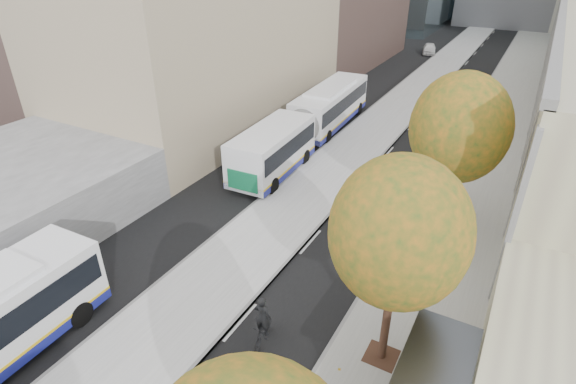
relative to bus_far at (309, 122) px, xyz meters
The scene contains 7 objects.
bus_platform 7.16m from the bus_far, 61.43° to the left, with size 4.25×150.00×0.15m, color #A3A3A3.
sidewalk 13.00m from the bus_far, 28.42° to the left, with size 4.75×150.00×0.08m, color gray.
tree_c 19.54m from the bus_far, 55.70° to the right, with size 4.20×4.20×7.28m.
tree_d 13.37m from the bus_far, 32.38° to the right, with size 4.40×4.40×7.60m.
bus_far is the anchor object (origin of this frame).
cyclist 18.56m from the bus_far, 68.38° to the right, with size 0.71×1.66×2.06m.
distant_car 34.08m from the bus_far, 89.48° to the left, with size 1.55×3.84×1.31m, color silver.
Camera 1 is at (6.02, 1.92, 12.70)m, focal length 28.00 mm.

